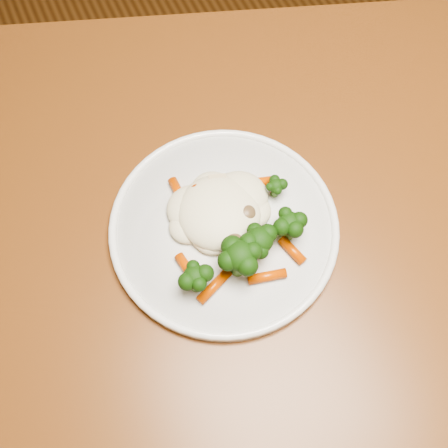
% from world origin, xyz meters
% --- Properties ---
extents(dining_table, '(1.26, 1.03, 0.75)m').
position_xyz_m(dining_table, '(-0.18, -0.05, 0.64)').
color(dining_table, brown).
rests_on(dining_table, ground).
extents(plate, '(0.28, 0.28, 0.01)m').
position_xyz_m(plate, '(-0.27, -0.03, 0.76)').
color(plate, white).
rests_on(plate, dining_table).
extents(meal, '(0.18, 0.18, 0.05)m').
position_xyz_m(meal, '(-0.26, -0.05, 0.79)').
color(meal, '#F6EBC4').
rests_on(meal, plate).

